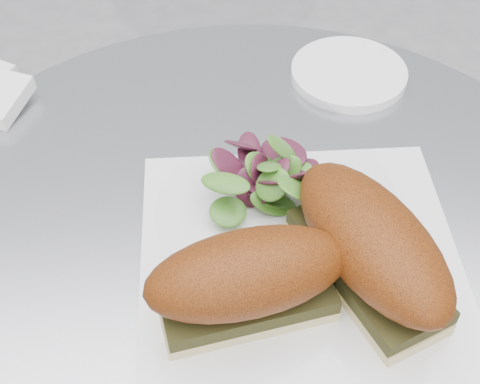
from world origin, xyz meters
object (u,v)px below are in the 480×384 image
object	(u,v)px
plate	(301,269)
sandwich_left	(247,280)
saucer	(349,73)
sandwich_right	(371,247)

from	to	relation	value
plate	sandwich_left	size ratio (longest dim) A/B	1.62
sandwich_left	saucer	world-z (taller)	sandwich_left
sandwich_left	sandwich_right	world-z (taller)	same
plate	sandwich_left	xyz separation A→B (m)	(-0.05, -0.04, 0.05)
plate	sandwich_right	size ratio (longest dim) A/B	1.41
plate	saucer	bearing A→B (deg)	69.93
plate	sandwich_right	bearing A→B (deg)	-22.68
sandwich_left	sandwich_right	distance (m)	0.10
plate	sandwich_left	distance (m)	0.08
sandwich_right	sandwich_left	bearing A→B (deg)	-99.19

